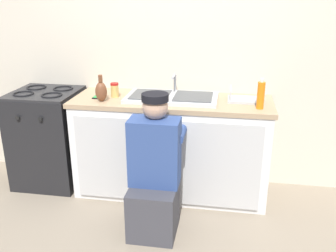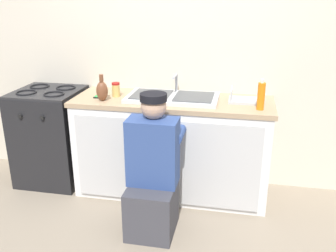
{
  "view_description": "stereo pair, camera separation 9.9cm",
  "coord_description": "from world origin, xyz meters",
  "px_view_note": "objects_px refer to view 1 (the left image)",
  "views": [
    {
      "loc": [
        0.49,
        -2.84,
        1.81
      ],
      "look_at": [
        0.0,
        0.1,
        0.72
      ],
      "focal_mm": 40.0,
      "sensor_mm": 36.0,
      "label": 1
    },
    {
      "loc": [
        0.59,
        -2.82,
        1.81
      ],
      "look_at": [
        0.0,
        0.1,
        0.72
      ],
      "focal_mm": 40.0,
      "sensor_mm": 36.0,
      "label": 2
    }
  ],
  "objects_px": {
    "soap_bottle_orange": "(261,95)",
    "dish_rack_tray": "(244,98)",
    "sink_double_basin": "(172,97)",
    "condiment_jar": "(115,90)",
    "stove_range": "(49,137)",
    "plumber_person": "(154,177)",
    "cell_phone": "(98,96)",
    "vase_decorative": "(101,91)"
  },
  "relations": [
    {
      "from": "soap_bottle_orange",
      "to": "vase_decorative",
      "type": "bearing_deg",
      "value": -179.81
    },
    {
      "from": "vase_decorative",
      "to": "dish_rack_tray",
      "type": "distance_m",
      "value": 1.24
    },
    {
      "from": "sink_double_basin",
      "to": "vase_decorative",
      "type": "bearing_deg",
      "value": -164.33
    },
    {
      "from": "stove_range",
      "to": "soap_bottle_orange",
      "type": "relative_size",
      "value": 3.73
    },
    {
      "from": "sink_double_basin",
      "to": "cell_phone",
      "type": "bearing_deg",
      "value": -176.23
    },
    {
      "from": "condiment_jar",
      "to": "cell_phone",
      "type": "bearing_deg",
      "value": -168.97
    },
    {
      "from": "condiment_jar",
      "to": "dish_rack_tray",
      "type": "height_order",
      "value": "condiment_jar"
    },
    {
      "from": "soap_bottle_orange",
      "to": "dish_rack_tray",
      "type": "relative_size",
      "value": 0.89
    },
    {
      "from": "plumber_person",
      "to": "condiment_jar",
      "type": "height_order",
      "value": "plumber_person"
    },
    {
      "from": "stove_range",
      "to": "cell_phone",
      "type": "xyz_separation_m",
      "value": [
        0.54,
        -0.04,
        0.45
      ]
    },
    {
      "from": "dish_rack_tray",
      "to": "sink_double_basin",
      "type": "bearing_deg",
      "value": -175.68
    },
    {
      "from": "dish_rack_tray",
      "to": "cell_phone",
      "type": "bearing_deg",
      "value": -175.96
    },
    {
      "from": "sink_double_basin",
      "to": "condiment_jar",
      "type": "height_order",
      "value": "sink_double_basin"
    },
    {
      "from": "plumber_person",
      "to": "soap_bottle_orange",
      "type": "bearing_deg",
      "value": 31.37
    },
    {
      "from": "plumber_person",
      "to": "condiment_jar",
      "type": "bearing_deg",
      "value": 127.84
    },
    {
      "from": "stove_range",
      "to": "soap_bottle_orange",
      "type": "distance_m",
      "value": 2.04
    },
    {
      "from": "condiment_jar",
      "to": "soap_bottle_orange",
      "type": "bearing_deg",
      "value": -6.58
    },
    {
      "from": "plumber_person",
      "to": "cell_phone",
      "type": "distance_m",
      "value": 0.97
    },
    {
      "from": "cell_phone",
      "to": "soap_bottle_orange",
      "type": "xyz_separation_m",
      "value": [
        1.41,
        -0.12,
        0.11
      ]
    },
    {
      "from": "sink_double_basin",
      "to": "cell_phone",
      "type": "distance_m",
      "value": 0.66
    },
    {
      "from": "cell_phone",
      "to": "soap_bottle_orange",
      "type": "relative_size",
      "value": 0.56
    },
    {
      "from": "cell_phone",
      "to": "vase_decorative",
      "type": "distance_m",
      "value": 0.17
    },
    {
      "from": "plumber_person",
      "to": "dish_rack_tray",
      "type": "relative_size",
      "value": 3.94
    },
    {
      "from": "soap_bottle_orange",
      "to": "dish_rack_tray",
      "type": "distance_m",
      "value": 0.26
    },
    {
      "from": "vase_decorative",
      "to": "soap_bottle_orange",
      "type": "xyz_separation_m",
      "value": [
        1.34,
        0.0,
        0.02
      ]
    },
    {
      "from": "stove_range",
      "to": "cell_phone",
      "type": "relative_size",
      "value": 6.67
    },
    {
      "from": "stove_range",
      "to": "condiment_jar",
      "type": "bearing_deg",
      "value": -1.06
    },
    {
      "from": "sink_double_basin",
      "to": "dish_rack_tray",
      "type": "bearing_deg",
      "value": 4.32
    },
    {
      "from": "soap_bottle_orange",
      "to": "condiment_jar",
      "type": "distance_m",
      "value": 1.27
    },
    {
      "from": "sink_double_basin",
      "to": "dish_rack_tray",
      "type": "xyz_separation_m",
      "value": [
        0.63,
        0.05,
        0.01
      ]
    },
    {
      "from": "stove_range",
      "to": "sink_double_basin",
      "type": "bearing_deg",
      "value": 0.1
    },
    {
      "from": "sink_double_basin",
      "to": "dish_rack_tray",
      "type": "height_order",
      "value": "sink_double_basin"
    },
    {
      "from": "plumber_person",
      "to": "vase_decorative",
      "type": "relative_size",
      "value": 4.8
    },
    {
      "from": "stove_range",
      "to": "plumber_person",
      "type": "height_order",
      "value": "plumber_person"
    },
    {
      "from": "sink_double_basin",
      "to": "condiment_jar",
      "type": "relative_size",
      "value": 6.25
    },
    {
      "from": "stove_range",
      "to": "dish_rack_tray",
      "type": "bearing_deg",
      "value": 1.55
    },
    {
      "from": "stove_range",
      "to": "vase_decorative",
      "type": "height_order",
      "value": "vase_decorative"
    },
    {
      "from": "cell_phone",
      "to": "dish_rack_tray",
      "type": "height_order",
      "value": "dish_rack_tray"
    },
    {
      "from": "condiment_jar",
      "to": "vase_decorative",
      "type": "bearing_deg",
      "value": -115.91
    },
    {
      "from": "sink_double_basin",
      "to": "condiment_jar",
      "type": "bearing_deg",
      "value": -178.34
    },
    {
      "from": "stove_range",
      "to": "cell_phone",
      "type": "bearing_deg",
      "value": -4.38
    },
    {
      "from": "soap_bottle_orange",
      "to": "dish_rack_tray",
      "type": "height_order",
      "value": "soap_bottle_orange"
    }
  ]
}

